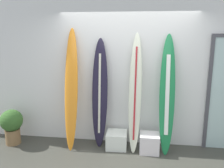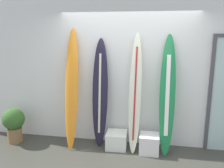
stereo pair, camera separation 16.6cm
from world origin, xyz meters
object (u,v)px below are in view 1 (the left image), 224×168
(surfboard_sunset, at_px, (71,90))
(potted_plant, at_px, (12,124))
(surfboard_charcoal, at_px, (100,94))
(surfboard_ivory, at_px, (135,93))
(surfboard_emerald, at_px, (167,96))
(display_block_left, at_px, (149,143))
(display_block_center, at_px, (117,140))

(surfboard_sunset, bearing_deg, potted_plant, -175.87)
(surfboard_charcoal, relative_size, surfboard_ivory, 0.96)
(surfboard_emerald, xyz_separation_m, display_block_left, (-0.28, -0.10, -0.88))
(surfboard_charcoal, relative_size, display_block_center, 5.17)
(surfboard_emerald, relative_size, display_block_center, 5.37)
(surfboard_emerald, bearing_deg, surfboard_charcoal, 176.80)
(surfboard_sunset, xyz_separation_m, surfboard_ivory, (1.17, 0.04, -0.03))
(surfboard_ivory, relative_size, display_block_center, 5.40)
(surfboard_emerald, distance_m, potted_plant, 3.00)
(display_block_left, height_order, potted_plant, potted_plant)
(surfboard_charcoal, height_order, surfboard_ivory, surfboard_ivory)
(display_block_left, bearing_deg, display_block_center, 171.96)
(surfboard_charcoal, bearing_deg, display_block_left, -10.04)
(display_block_left, bearing_deg, surfboard_sunset, 177.63)
(surfboard_sunset, xyz_separation_m, surfboard_charcoal, (0.51, 0.11, -0.09))
(surfboard_charcoal, distance_m, surfboard_ivory, 0.66)
(surfboard_charcoal, xyz_separation_m, surfboard_ivory, (0.66, -0.07, 0.06))
(surfboard_ivory, height_order, display_block_center, surfboard_ivory)
(potted_plant, bearing_deg, surfboard_emerald, 2.42)
(surfboard_sunset, relative_size, display_block_center, 5.63)
(surfboard_emerald, relative_size, potted_plant, 3.07)
(surfboard_emerald, distance_m, display_block_center, 1.27)
(surfboard_sunset, bearing_deg, surfboard_emerald, 1.25)
(surfboard_emerald, bearing_deg, surfboard_ivory, 179.84)
(surfboard_charcoal, bearing_deg, potted_plant, -173.57)
(surfboard_sunset, distance_m, display_block_left, 1.73)
(display_block_left, distance_m, display_block_center, 0.62)
(surfboard_charcoal, relative_size, surfboard_emerald, 0.96)
(surfboard_charcoal, height_order, display_block_center, surfboard_charcoal)
(surfboard_charcoal, bearing_deg, surfboard_ivory, -5.78)
(display_block_center, bearing_deg, potted_plant, -176.85)
(surfboard_ivory, distance_m, surfboard_emerald, 0.56)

